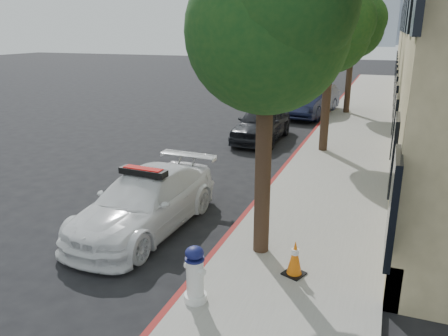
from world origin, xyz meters
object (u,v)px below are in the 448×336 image
parked_car_mid (262,123)px  police_car (145,202)px  fire_hydrant (195,275)px  traffic_cone (295,258)px  parked_car_far (311,100)px

parked_car_mid → police_car: bearing=-91.0°
parked_car_mid → fire_hydrant: bearing=-79.2°
police_car → traffic_cone: (3.58, -1.00, -0.17)m
police_car → fire_hydrant: police_car is taller
traffic_cone → police_car: bearing=164.4°
parked_car_far → fire_hydrant: 17.12m
fire_hydrant → traffic_cone: (1.31, 1.33, -0.14)m
fire_hydrant → police_car: bearing=154.3°
police_car → traffic_cone: size_ratio=6.84×
parked_car_mid → parked_car_far: bearing=81.1°
police_car → fire_hydrant: 3.25m
parked_car_far → traffic_cone: 15.95m
parked_car_mid → parked_car_far: size_ratio=0.84×
police_car → fire_hydrant: (2.27, -2.32, -0.03)m
traffic_cone → fire_hydrant: bearing=-134.6°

